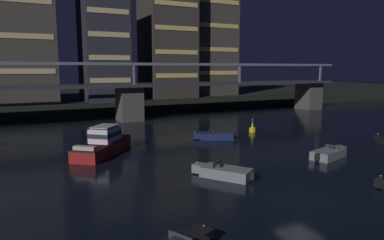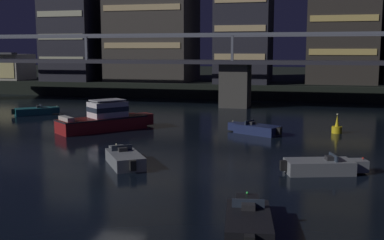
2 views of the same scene
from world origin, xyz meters
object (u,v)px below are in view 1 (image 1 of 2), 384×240
object	(u,v)px
speedboat_mid_right	(329,154)
channel_buoy	(252,129)
speedboat_near_center	(224,172)
speedboat_mid_center	(215,136)
tower_east_tall	(167,41)
tower_east_low	(211,38)
cabin_cruiser_near_left	(104,143)
tower_west_tall	(12,21)
tower_central	(103,47)
river_bridge	(129,94)

from	to	relation	value
speedboat_mid_right	channel_buoy	xyz separation A→B (m)	(1.56, 14.64, 0.06)
speedboat_near_center	speedboat_mid_center	size ratio (longest dim) A/B	0.96
tower_east_tall	speedboat_mid_right	world-z (taller)	tower_east_tall
speedboat_mid_right	channel_buoy	bearing A→B (deg)	83.92
tower_east_low	cabin_cruiser_near_left	xyz separation A→B (m)	(-34.40, -40.28, -14.57)
tower_east_low	tower_west_tall	bearing A→B (deg)	-175.38
speedboat_near_center	cabin_cruiser_near_left	bearing A→B (deg)	119.09
speedboat_near_center	speedboat_mid_right	world-z (taller)	same
cabin_cruiser_near_left	speedboat_near_center	bearing A→B (deg)	-60.91
speedboat_mid_center	cabin_cruiser_near_left	bearing A→B (deg)	-174.19
tower_east_tall	speedboat_mid_right	bearing A→B (deg)	-94.09
tower_east_tall	channel_buoy	xyz separation A→B (m)	(-2.00, -35.11, -13.95)
tower_west_tall	speedboat_mid_center	world-z (taller)	tower_west_tall
tower_central	tower_east_tall	world-z (taller)	tower_east_tall
tower_east_low	speedboat_mid_right	xyz separation A→B (m)	(-15.42, -51.48, -15.21)
tower_central	cabin_cruiser_near_left	distance (m)	38.27
tower_west_tall	channel_buoy	world-z (taller)	tower_west_tall
tower_central	speedboat_mid_center	bearing A→B (deg)	-80.59
tower_east_tall	speedboat_near_center	size ratio (longest dim) A/B	5.20
tower_west_tall	tower_east_tall	world-z (taller)	tower_west_tall
cabin_cruiser_near_left	tower_east_low	bearing A→B (deg)	49.50
tower_central	tower_west_tall	bearing A→B (deg)	175.34
speedboat_near_center	tower_west_tall	bearing A→B (deg)	106.40
tower_west_tall	cabin_cruiser_near_left	world-z (taller)	tower_west_tall
tower_central	river_bridge	bearing A→B (deg)	-86.68
tower_central	channel_buoy	xyz separation A→B (m)	(12.64, -32.17, -12.18)
tower_east_low	speedboat_near_center	distance (m)	61.13
tower_east_tall	tower_east_low	bearing A→B (deg)	8.31
channel_buoy	speedboat_mid_center	bearing A→B (deg)	-163.57
tower_east_tall	speedboat_mid_center	world-z (taller)	tower_east_tall
cabin_cruiser_near_left	channel_buoy	bearing A→B (deg)	9.50
river_bridge	speedboat_mid_right	world-z (taller)	river_bridge
tower_central	cabin_cruiser_near_left	bearing A→B (deg)	-102.52
tower_central	tower_east_low	distance (m)	27.06
river_bridge	speedboat_near_center	distance (m)	33.53
tower_west_tall	speedboat_near_center	xyz separation A→B (m)	(14.40, -48.93, -16.49)
speedboat_mid_center	speedboat_mid_right	size ratio (longest dim) A/B	0.96
speedboat_mid_center	speedboat_mid_right	xyz separation A→B (m)	(5.40, -12.58, 0.00)
river_bridge	tower_east_low	size ratio (longest dim) A/B	3.09
tower_west_tall	tower_east_tall	xyz separation A→B (m)	(30.24, 1.67, -2.48)
speedboat_near_center	channel_buoy	size ratio (longest dim) A/B	2.70
river_bridge	channel_buoy	size ratio (longest dim) A/B	47.60
tower_west_tall	speedboat_mid_center	size ratio (longest dim) A/B	6.02
tower_central	cabin_cruiser_near_left	size ratio (longest dim) A/B	2.52
river_bridge	tower_east_low	bearing A→B (deg)	36.69
river_bridge	speedboat_mid_center	world-z (taller)	river_bridge
tower_west_tall	channel_buoy	xyz separation A→B (m)	(28.24, -33.44, -16.43)
tower_east_low	speedboat_mid_center	world-z (taller)	tower_east_low
river_bridge	tower_east_low	distance (m)	33.89
tower_west_tall	tower_east_tall	size ratio (longest dim) A/B	1.20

